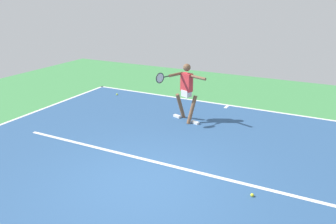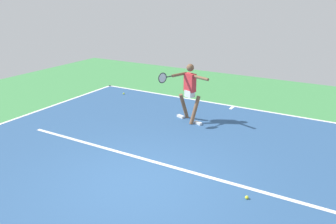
# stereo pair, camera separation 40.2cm
# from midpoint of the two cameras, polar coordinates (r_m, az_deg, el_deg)

# --- Properties ---
(ground_plane) EXTENTS (20.37, 20.37, 0.00)m
(ground_plane) POSITION_cam_midpoint_polar(r_m,az_deg,el_deg) (6.92, -6.25, -12.08)
(ground_plane) COLOR #428E4C
(court_surface) EXTENTS (10.72, 11.44, 0.00)m
(court_surface) POSITION_cam_midpoint_polar(r_m,az_deg,el_deg) (6.92, -6.25, -12.06)
(court_surface) COLOR #2D5484
(court_surface) RESTS_ON ground_plane
(court_line_baseline_near) EXTENTS (10.72, 0.10, 0.01)m
(court_line_baseline_near) POSITION_cam_midpoint_polar(r_m,az_deg,el_deg) (11.64, 9.12, 1.15)
(court_line_baseline_near) COLOR white
(court_line_baseline_near) RESTS_ON ground_plane
(court_line_service) EXTENTS (8.04, 0.10, 0.01)m
(court_line_service) POSITION_cam_midpoint_polar(r_m,az_deg,el_deg) (7.63, -2.26, -8.74)
(court_line_service) COLOR white
(court_line_service) RESTS_ON ground_plane
(court_line_centre_mark) EXTENTS (0.10, 0.30, 0.01)m
(court_line_centre_mark) POSITION_cam_midpoint_polar(r_m,az_deg,el_deg) (11.46, 8.80, 0.87)
(court_line_centre_mark) COLOR white
(court_line_centre_mark) RESTS_ON ground_plane
(tennis_player) EXTENTS (1.18, 1.20, 1.73)m
(tennis_player) POSITION_cam_midpoint_polar(r_m,az_deg,el_deg) (9.79, 1.83, 3.88)
(tennis_player) COLOR brown
(tennis_player) RESTS_ON ground_plane
(tennis_ball_by_sideline) EXTENTS (0.07, 0.07, 0.07)m
(tennis_ball_by_sideline) POSITION_cam_midpoint_polar(r_m,az_deg,el_deg) (6.66, 12.25, -13.50)
(tennis_ball_by_sideline) COLOR yellow
(tennis_ball_by_sideline) RESTS_ON ground_plane
(tennis_ball_by_baseline) EXTENTS (0.07, 0.07, 0.07)m
(tennis_ball_by_baseline) POSITION_cam_midpoint_polar(r_m,az_deg,el_deg) (12.80, -9.46, 2.95)
(tennis_ball_by_baseline) COLOR #C6E53D
(tennis_ball_by_baseline) RESTS_ON ground_plane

